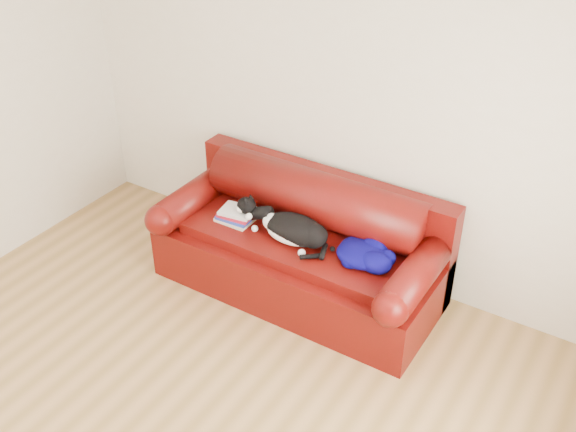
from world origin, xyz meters
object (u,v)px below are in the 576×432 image
Objects in this scene: sofa_base at (298,263)px; book_stack at (236,215)px; cat at (294,230)px; blanket at (365,254)px.

sofa_base is 0.59m from book_stack.
cat is at bearing -0.03° from book_stack.
book_stack is 1.04m from blanket.
blanket is at bearing -3.02° from sofa_base.
book_stack is 0.39× the size of cat.
book_stack is at bearing -176.64° from blanket.
cat reaches higher than sofa_base.
book_stack is at bearing -169.60° from sofa_base.
sofa_base is 7.80× the size of book_stack.
blanket is (0.53, 0.06, -0.04)m from cat.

